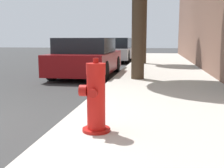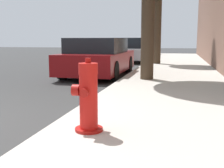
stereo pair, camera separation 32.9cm
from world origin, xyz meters
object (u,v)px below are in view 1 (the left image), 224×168
(fire_hydrant, at_px, (96,98))
(parked_car_near, at_px, (87,58))
(parked_car_mid, at_px, (116,50))
(parked_car_far, at_px, (127,48))

(fire_hydrant, height_order, parked_car_near, parked_car_near)
(parked_car_near, distance_m, parked_car_mid, 6.45)
(fire_hydrant, height_order, parked_car_mid, parked_car_mid)
(parked_car_near, distance_m, parked_car_far, 11.90)
(fire_hydrant, xyz_separation_m, parked_car_near, (-1.64, 6.09, 0.08))
(fire_hydrant, distance_m, parked_car_far, 18.06)
(parked_car_far, bearing_deg, fire_hydrant, -85.03)
(parked_car_near, relative_size, parked_car_far, 1.01)
(parked_car_far, bearing_deg, parked_car_mid, -90.27)
(parked_car_mid, height_order, parked_car_far, parked_car_mid)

